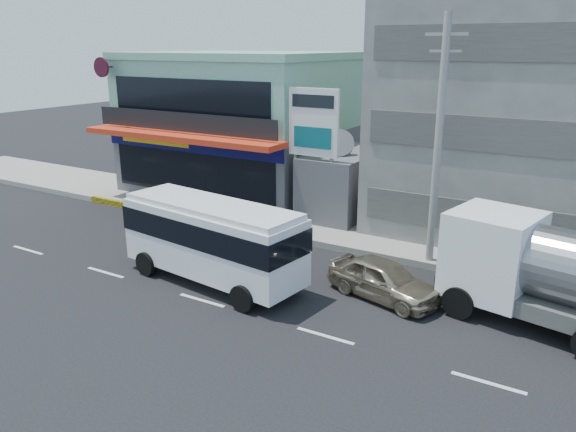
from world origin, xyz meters
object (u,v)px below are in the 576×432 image
object	(u,v)px
satellite_dish	(339,154)
motorcycle_rider	(198,227)
utility_pole_near	(438,143)
shop_building	(243,127)
sedan	(384,279)
minibus	(212,236)
billboard	(313,130)

from	to	relation	value
satellite_dish	motorcycle_rider	world-z (taller)	satellite_dish
satellite_dish	utility_pole_near	xyz separation A→B (m)	(6.00, -3.60, 1.57)
satellite_dish	utility_pole_near	distance (m)	7.17
shop_building	utility_pole_near	distance (m)	15.50
utility_pole_near	sedan	world-z (taller)	utility_pole_near
utility_pole_near	minibus	bearing A→B (deg)	-138.76
satellite_dish	minibus	world-z (taller)	satellite_dish
shop_building	billboard	xyz separation A→B (m)	(7.50, -4.75, 0.93)
minibus	sedan	bearing A→B (deg)	18.00
shop_building	utility_pole_near	xyz separation A→B (m)	(14.00, -6.55, 1.15)
billboard	sedan	size ratio (longest dim) A/B	1.60
shop_building	billboard	bearing A→B (deg)	-32.32
minibus	billboard	bearing A→B (deg)	88.75
sedan	satellite_dish	bearing A→B (deg)	51.39
utility_pole_near	sedan	size ratio (longest dim) A/B	2.32
satellite_dish	utility_pole_near	size ratio (longest dim) A/B	0.15
satellite_dish	utility_pole_near	world-z (taller)	utility_pole_near
satellite_dish	sedan	distance (m)	9.68
billboard	motorcycle_rider	xyz separation A→B (m)	(-3.50, -4.55, -4.13)
utility_pole_near	minibus	xyz separation A→B (m)	(-6.67, -5.84, -3.25)
billboard	utility_pole_near	xyz separation A→B (m)	(6.50, -1.80, 0.22)
shop_building	billboard	world-z (taller)	shop_building
minibus	motorcycle_rider	world-z (taller)	minibus
shop_building	motorcycle_rider	xyz separation A→B (m)	(4.00, -9.30, -3.20)
shop_building	sedan	size ratio (longest dim) A/B	2.88
billboard	motorcycle_rider	bearing A→B (deg)	-127.56
shop_building	minibus	size ratio (longest dim) A/B	1.58
satellite_dish	minibus	xyz separation A→B (m)	(-0.67, -9.44, -1.68)
billboard	sedan	world-z (taller)	billboard
billboard	minibus	distance (m)	8.22
satellite_dish	motorcycle_rider	xyz separation A→B (m)	(-4.00, -6.35, -2.78)
satellite_dish	minibus	bearing A→B (deg)	-94.04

